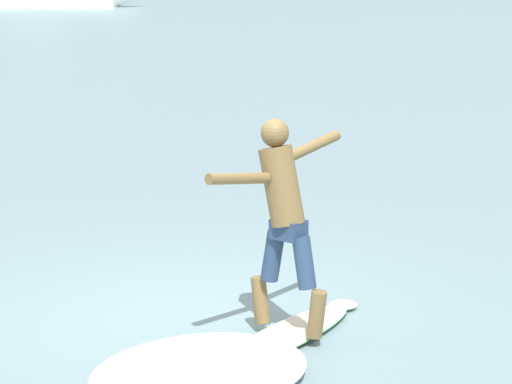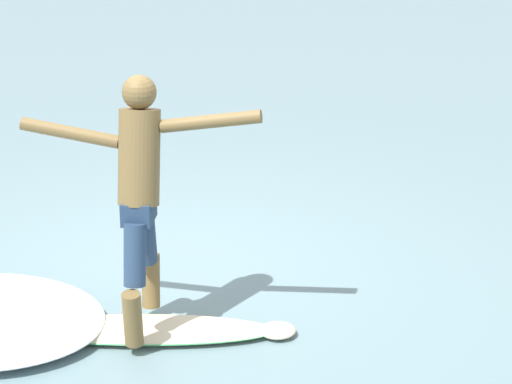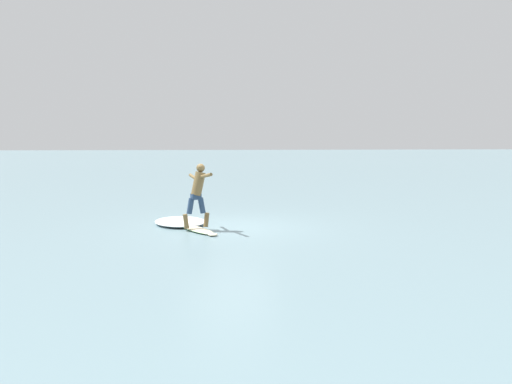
# 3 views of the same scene
# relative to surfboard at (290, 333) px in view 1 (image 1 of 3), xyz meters

# --- Properties ---
(ground_plane) EXTENTS (200.00, 200.00, 0.00)m
(ground_plane) POSITION_rel_surfboard_xyz_m (-0.45, 0.95, -0.04)
(ground_plane) COLOR gray
(surfboard) EXTENTS (1.93, 1.30, 0.22)m
(surfboard) POSITION_rel_surfboard_xyz_m (0.00, 0.00, 0.00)
(surfboard) COLOR beige
(surfboard) RESTS_ON ground
(surfer) EXTENTS (1.56, 0.85, 1.77)m
(surfer) POSITION_rel_surfboard_xyz_m (-0.05, 0.04, 1.08)
(surfer) COLOR brown
(surfer) RESTS_ON surfboard
(wave_foam_at_tail) EXTENTS (2.18, 1.96, 0.17)m
(wave_foam_at_tail) POSITION_rel_surfboard_xyz_m (-1.08, -0.52, 0.04)
(wave_foam_at_tail) COLOR white
(wave_foam_at_tail) RESTS_ON ground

